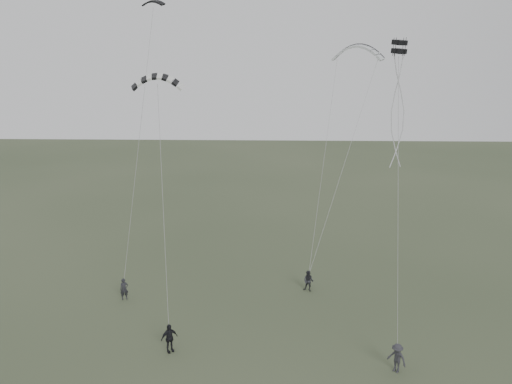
{
  "coord_description": "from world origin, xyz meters",
  "views": [
    {
      "loc": [
        1.96,
        -25.48,
        15.82
      ],
      "look_at": [
        1.0,
        4.79,
        7.51
      ],
      "focal_mm": 35.0,
      "sensor_mm": 36.0,
      "label": 1
    }
  ],
  "objects_px": {
    "flyer_center": "(169,338)",
    "flyer_far": "(397,358)",
    "kite_pale_large": "(358,46)",
    "flyer_right": "(308,281)",
    "kite_striped": "(157,76)",
    "kite_dark_small": "(153,1)",
    "kite_box": "(399,47)",
    "flyer_left": "(124,289)"
  },
  "relations": [
    {
      "from": "kite_dark_small",
      "to": "kite_box",
      "type": "height_order",
      "value": "kite_dark_small"
    },
    {
      "from": "kite_box",
      "to": "kite_striped",
      "type": "bearing_deg",
      "value": 137.48
    },
    {
      "from": "flyer_center",
      "to": "kite_pale_large",
      "type": "bearing_deg",
      "value": 17.13
    },
    {
      "from": "kite_dark_small",
      "to": "kite_pale_large",
      "type": "bearing_deg",
      "value": 31.86
    },
    {
      "from": "flyer_right",
      "to": "kite_striped",
      "type": "xyz_separation_m",
      "value": [
        -9.37,
        -2.03,
        13.9
      ]
    },
    {
      "from": "flyer_far",
      "to": "kite_pale_large",
      "type": "distance_m",
      "value": 23.56
    },
    {
      "from": "kite_striped",
      "to": "flyer_far",
      "type": "bearing_deg",
      "value": -34.92
    },
    {
      "from": "flyer_far",
      "to": "kite_dark_small",
      "type": "bearing_deg",
      "value": -178.91
    },
    {
      "from": "flyer_far",
      "to": "flyer_right",
      "type": "bearing_deg",
      "value": 156.09
    },
    {
      "from": "kite_box",
      "to": "kite_pale_large",
      "type": "bearing_deg",
      "value": 56.2
    },
    {
      "from": "flyer_center",
      "to": "kite_striped",
      "type": "height_order",
      "value": "kite_striped"
    },
    {
      "from": "flyer_left",
      "to": "kite_pale_large",
      "type": "distance_m",
      "value": 24.87
    },
    {
      "from": "flyer_left",
      "to": "kite_box",
      "type": "distance_m",
      "value": 22.79
    },
    {
      "from": "flyer_left",
      "to": "kite_box",
      "type": "relative_size",
      "value": 2.13
    },
    {
      "from": "flyer_left",
      "to": "flyer_center",
      "type": "relative_size",
      "value": 0.89
    },
    {
      "from": "flyer_right",
      "to": "flyer_center",
      "type": "bearing_deg",
      "value": -115.31
    },
    {
      "from": "flyer_right",
      "to": "kite_pale_large",
      "type": "bearing_deg",
      "value": 86.68
    },
    {
      "from": "flyer_right",
      "to": "kite_pale_large",
      "type": "relative_size",
      "value": 0.37
    },
    {
      "from": "kite_pale_large",
      "to": "kite_dark_small",
      "type": "bearing_deg",
      "value": -139.0
    },
    {
      "from": "kite_striped",
      "to": "flyer_center",
      "type": "bearing_deg",
      "value": -84.9
    },
    {
      "from": "flyer_center",
      "to": "kite_box",
      "type": "distance_m",
      "value": 20.07
    },
    {
      "from": "kite_pale_large",
      "to": "kite_striped",
      "type": "relative_size",
      "value": 1.34
    },
    {
      "from": "flyer_center",
      "to": "flyer_far",
      "type": "height_order",
      "value": "flyer_center"
    },
    {
      "from": "kite_striped",
      "to": "kite_pale_large",
      "type": "bearing_deg",
      "value": 31.27
    },
    {
      "from": "flyer_right",
      "to": "flyer_center",
      "type": "xyz_separation_m",
      "value": [
        -8.17,
        -7.63,
        0.09
      ]
    },
    {
      "from": "kite_pale_large",
      "to": "flyer_left",
      "type": "bearing_deg",
      "value": -124.27
    },
    {
      "from": "flyer_center",
      "to": "kite_striped",
      "type": "distance_m",
      "value": 14.95
    },
    {
      "from": "flyer_left",
      "to": "kite_dark_small",
      "type": "relative_size",
      "value": 0.95
    },
    {
      "from": "flyer_center",
      "to": "kite_box",
      "type": "height_order",
      "value": "kite_box"
    },
    {
      "from": "flyer_center",
      "to": "flyer_far",
      "type": "distance_m",
      "value": 12.16
    },
    {
      "from": "flyer_center",
      "to": "kite_dark_small",
      "type": "bearing_deg",
      "value": 66.61
    },
    {
      "from": "flyer_right",
      "to": "flyer_far",
      "type": "height_order",
      "value": "flyer_far"
    },
    {
      "from": "kite_pale_large",
      "to": "kite_box",
      "type": "relative_size",
      "value": 5.76
    },
    {
      "from": "flyer_right",
      "to": "kite_striped",
      "type": "bearing_deg",
      "value": -146.11
    },
    {
      "from": "flyer_far",
      "to": "kite_dark_small",
      "type": "height_order",
      "value": "kite_dark_small"
    },
    {
      "from": "flyer_far",
      "to": "kite_striped",
      "type": "xyz_separation_m",
      "value": [
        -13.27,
        7.03,
        13.84
      ]
    },
    {
      "from": "kite_striped",
      "to": "kite_box",
      "type": "height_order",
      "value": "kite_box"
    },
    {
      "from": "kite_pale_large",
      "to": "flyer_far",
      "type": "bearing_deg",
      "value": -66.1
    },
    {
      "from": "kite_striped",
      "to": "kite_box",
      "type": "bearing_deg",
      "value": -14.99
    },
    {
      "from": "flyer_right",
      "to": "kite_dark_small",
      "type": "bearing_deg",
      "value": -178.75
    },
    {
      "from": "flyer_left",
      "to": "flyer_far",
      "type": "height_order",
      "value": "flyer_far"
    },
    {
      "from": "flyer_center",
      "to": "kite_box",
      "type": "bearing_deg",
      "value": -19.12
    }
  ]
}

